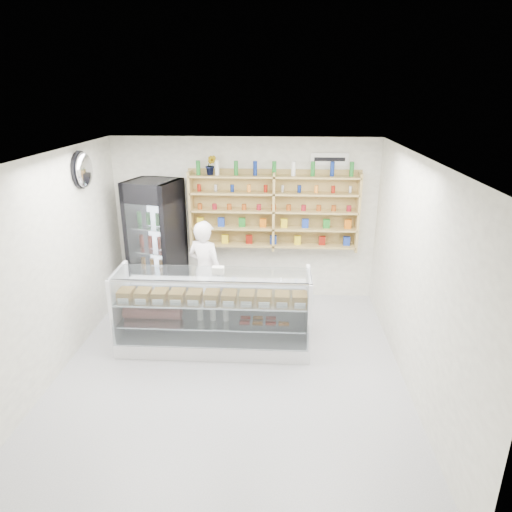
{
  "coord_description": "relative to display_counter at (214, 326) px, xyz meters",
  "views": [
    {
      "loc": [
        0.63,
        -5.12,
        3.51
      ],
      "look_at": [
        0.29,
        0.9,
        1.31
      ],
      "focal_mm": 32.0,
      "sensor_mm": 36.0,
      "label": 1
    }
  ],
  "objects": [
    {
      "name": "security_mirror",
      "position": [
        -1.87,
        0.58,
        2.12
      ],
      "size": [
        0.15,
        0.5,
        0.5
      ],
      "primitive_type": "ellipsoid",
      "color": "silver",
      "rests_on": "left_wall"
    },
    {
      "name": "potted_plant",
      "position": [
        -0.24,
        1.72,
        2.03
      ],
      "size": [
        0.19,
        0.16,
        0.33
      ],
      "primitive_type": "imported",
      "rotation": [
        0.0,
        0.0,
        -0.08
      ],
      "color": "#1E6626",
      "rests_on": "wall_shelving"
    },
    {
      "name": "room",
      "position": [
        0.3,
        -0.62,
        1.07
      ],
      "size": [
        5.0,
        5.0,
        5.0
      ],
      "color": "#BABAC0",
      "rests_on": "ground"
    },
    {
      "name": "wall_shelving",
      "position": [
        0.8,
        1.72,
        1.26
      ],
      "size": [
        2.84,
        0.28,
        1.33
      ],
      "color": "tan",
      "rests_on": "back_wall"
    },
    {
      "name": "shop_worker",
      "position": [
        -0.25,
        0.86,
        0.49
      ],
      "size": [
        0.71,
        0.61,
        1.65
      ],
      "primitive_type": "imported",
      "rotation": [
        0.0,
        0.0,
        2.71
      ],
      "color": "white",
      "rests_on": "floor"
    },
    {
      "name": "display_counter",
      "position": [
        0.0,
        0.0,
        0.0
      ],
      "size": [
        2.7,
        0.81,
        1.18
      ],
      "color": "white",
      "rests_on": "floor"
    },
    {
      "name": "drinks_cooler",
      "position": [
        -1.17,
        1.47,
        0.74
      ],
      "size": [
        0.94,
        0.93,
        2.14
      ],
      "rotation": [
        0.0,
        0.0,
        -0.27
      ],
      "color": "black",
      "rests_on": "floor"
    },
    {
      "name": "wall_sign",
      "position": [
        1.7,
        1.85,
        2.12
      ],
      "size": [
        0.62,
        0.03,
        0.2
      ],
      "primitive_type": "cube",
      "color": "white",
      "rests_on": "back_wall"
    }
  ]
}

